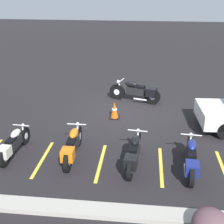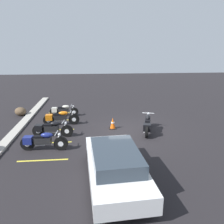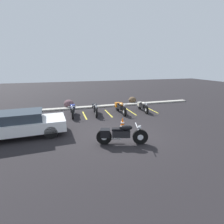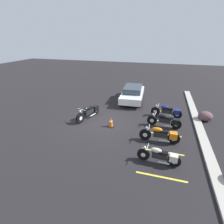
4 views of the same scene
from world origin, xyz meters
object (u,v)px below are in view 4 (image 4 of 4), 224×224
object	(u,v)px
parked_bike_0	(168,111)
parked_bike_2	(162,135)
motorcycle_black_featured	(89,111)
landscape_rock_0	(205,116)
car_white	(133,93)
parked_bike_1	(166,121)
parked_bike_3	(161,156)
traffic_cone	(111,122)

from	to	relation	value
parked_bike_0	parked_bike_2	bearing A→B (deg)	89.21
motorcycle_black_featured	landscape_rock_0	bearing A→B (deg)	119.68
parked_bike_0	car_white	distance (m)	4.17
parked_bike_0	landscape_rock_0	size ratio (longest dim) A/B	2.29
parked_bike_0	motorcycle_black_featured	bearing A→B (deg)	22.31
parked_bike_1	parked_bike_2	xyz separation A→B (m)	(1.86, -0.21, 0.01)
parked_bike_0	car_white	size ratio (longest dim) A/B	0.49
parked_bike_0	parked_bike_1	world-z (taller)	parked_bike_0
parked_bike_3	car_white	xyz separation A→B (m)	(-8.14, -2.76, 0.27)
parked_bike_0	landscape_rock_0	world-z (taller)	parked_bike_0
traffic_cone	parked_bike_2	bearing A→B (deg)	73.28
landscape_rock_0	parked_bike_1	bearing A→B (deg)	-56.31
parked_bike_2	parked_bike_3	distance (m)	1.85
motorcycle_black_featured	traffic_cone	size ratio (longest dim) A/B	3.47
landscape_rock_0	parked_bike_2	bearing A→B (deg)	-38.06
motorcycle_black_featured	parked_bike_3	bearing A→B (deg)	70.89
parked_bike_1	parked_bike_3	world-z (taller)	parked_bike_1
motorcycle_black_featured	traffic_cone	world-z (taller)	motorcycle_black_featured
parked_bike_1	traffic_cone	bearing A→B (deg)	20.94
parked_bike_3	parked_bike_0	bearing A→B (deg)	-89.22
parked_bike_3	landscape_rock_0	distance (m)	6.13
motorcycle_black_featured	parked_bike_0	bearing A→B (deg)	124.14
parked_bike_3	parked_bike_2	bearing A→B (deg)	-84.98
car_white	traffic_cone	world-z (taller)	car_white
motorcycle_black_featured	parked_bike_0	world-z (taller)	motorcycle_black_featured
car_white	landscape_rock_0	world-z (taller)	car_white
parked_bike_1	parked_bike_3	distance (m)	3.72
traffic_cone	landscape_rock_0	bearing A→B (deg)	113.85
car_white	traffic_cone	distance (m)	5.36
landscape_rock_0	traffic_cone	bearing A→B (deg)	-66.15
parked_bike_2	traffic_cone	xyz separation A→B (m)	(-0.95, -3.18, -0.14)
parked_bike_2	landscape_rock_0	bearing A→B (deg)	-128.49
parked_bike_2	landscape_rock_0	size ratio (longest dim) A/B	2.30
parked_bike_1	traffic_cone	xyz separation A→B (m)	(0.91, -3.38, -0.14)
landscape_rock_0	traffic_cone	distance (m)	6.56
parked_bike_1	parked_bike_2	size ratio (longest dim) A/B	0.99
parked_bike_0	traffic_cone	distance (m)	4.32
parked_bike_2	parked_bike_3	size ratio (longest dim) A/B	1.11
motorcycle_black_featured	traffic_cone	xyz separation A→B (m)	(0.82, 1.85, -0.18)
landscape_rock_0	traffic_cone	world-z (taller)	landscape_rock_0
motorcycle_black_featured	parked_bike_3	world-z (taller)	motorcycle_black_featured
parked_bike_1	landscape_rock_0	distance (m)	3.14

